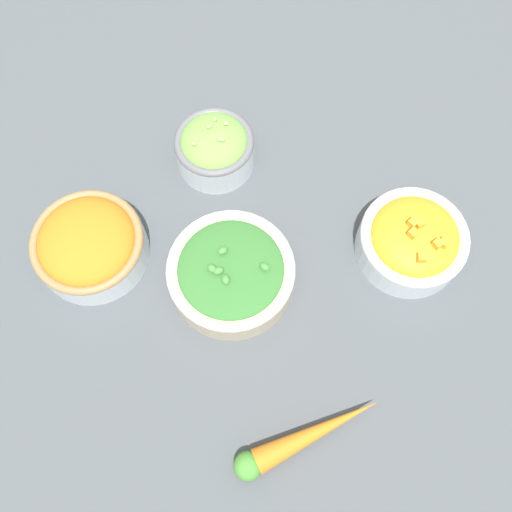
% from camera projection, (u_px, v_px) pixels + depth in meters
% --- Properties ---
extents(ground_plane, '(3.00, 3.00, 0.00)m').
position_uv_depth(ground_plane, '(256.00, 264.00, 0.77)').
color(ground_plane, '#4C5156').
extents(bowl_broccoli, '(0.17, 0.17, 0.07)m').
position_uv_depth(bowl_broccoli, '(231.00, 273.00, 0.74)').
color(bowl_broccoli, beige).
rests_on(bowl_broccoli, ground_plane).
extents(bowl_squash, '(0.14, 0.14, 0.08)m').
position_uv_depth(bowl_squash, '(413.00, 240.00, 0.75)').
color(bowl_squash, silver).
rests_on(bowl_squash, ground_plane).
extents(bowl_carrots, '(0.15, 0.15, 0.07)m').
position_uv_depth(bowl_carrots, '(89.00, 244.00, 0.75)').
color(bowl_carrots, silver).
rests_on(bowl_carrots, ground_plane).
extents(bowl_lettuce, '(0.11, 0.11, 0.08)m').
position_uv_depth(bowl_lettuce, '(215.00, 147.00, 0.80)').
color(bowl_lettuce, silver).
rests_on(bowl_lettuce, ground_plane).
extents(loose_carrot, '(0.10, 0.18, 0.03)m').
position_uv_depth(loose_carrot, '(304.00, 438.00, 0.68)').
color(loose_carrot, orange).
rests_on(loose_carrot, ground_plane).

